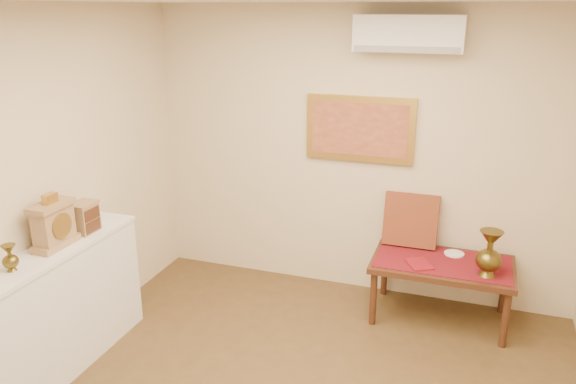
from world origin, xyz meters
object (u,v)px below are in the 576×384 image
at_px(mantel_clock, 54,224).
at_px(wooden_chest, 84,217).
at_px(brass_urn_tall, 490,249).
at_px(low_table, 442,269).
at_px(display_ledge, 39,324).

height_order(mantel_clock, wooden_chest, mantel_clock).
distance_m(brass_urn_tall, low_table, 0.50).
height_order(brass_urn_tall, mantel_clock, mantel_clock).
bearing_deg(low_table, brass_urn_tall, -23.57).
distance_m(mantel_clock, wooden_chest, 0.31).
bearing_deg(low_table, wooden_chest, -153.92).
bearing_deg(mantel_clock, wooden_chest, 85.74).
relative_size(brass_urn_tall, wooden_chest, 1.95).
bearing_deg(brass_urn_tall, display_ledge, -150.46).
bearing_deg(brass_urn_tall, low_table, 156.43).
distance_m(wooden_chest, low_table, 3.02).
xyz_separation_m(display_ledge, wooden_chest, (0.02, 0.58, 0.61)).
bearing_deg(wooden_chest, mantel_clock, -94.26).
relative_size(display_ledge, low_table, 1.68).
bearing_deg(wooden_chest, brass_urn_tall, 20.71).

